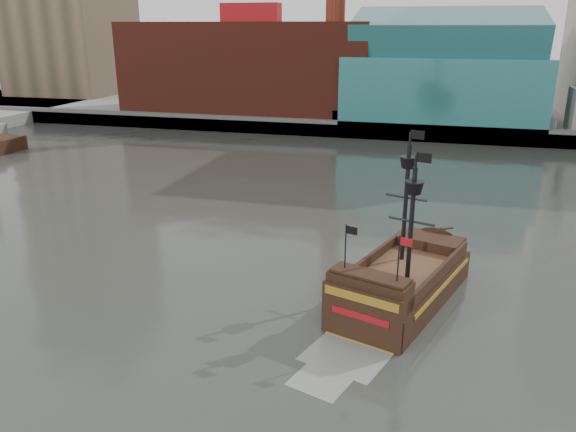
% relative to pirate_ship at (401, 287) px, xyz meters
% --- Properties ---
extents(ground, '(400.00, 400.00, 0.00)m').
position_rel_pirate_ship_xyz_m(ground, '(-8.69, -9.49, -1.02)').
color(ground, '#2B2E28').
rests_on(ground, ground).
extents(promenade_far, '(220.00, 60.00, 2.00)m').
position_rel_pirate_ship_xyz_m(promenade_far, '(-8.69, 82.51, -0.02)').
color(promenade_far, slate).
rests_on(promenade_far, ground).
extents(seawall, '(220.00, 1.00, 2.60)m').
position_rel_pirate_ship_xyz_m(seawall, '(-8.69, 53.01, 0.28)').
color(seawall, '#4C4C49').
rests_on(seawall, ground).
extents(pirate_ship, '(8.99, 15.73, 11.29)m').
position_rel_pirate_ship_xyz_m(pirate_ship, '(0.00, 0.00, 0.00)').
color(pirate_ship, black).
rests_on(pirate_ship, ground).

